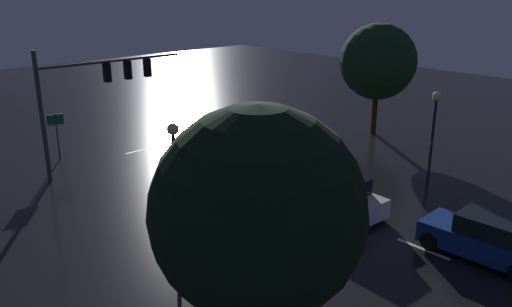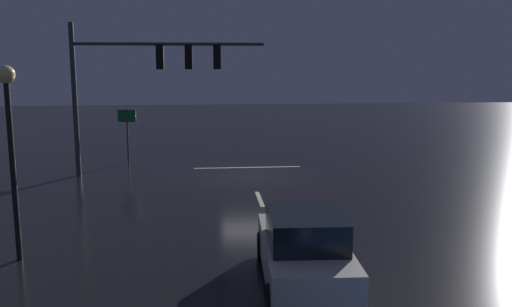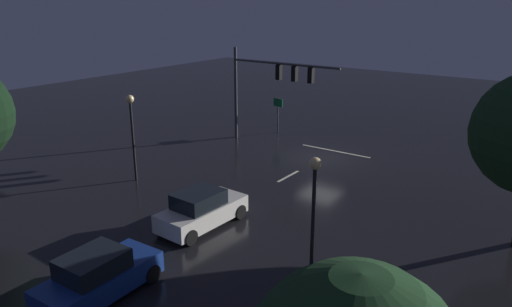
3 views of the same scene
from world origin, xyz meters
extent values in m
plane|color=black|center=(0.00, 0.00, 0.00)|extent=(80.00, 80.00, 0.00)
cylinder|color=#383A3D|center=(7.47, -0.74, 3.28)|extent=(0.22, 0.22, 6.55)
cylinder|color=#383A3D|center=(3.42, -0.74, 5.67)|extent=(8.11, 0.14, 0.14)
cube|color=black|center=(3.82, -0.74, 5.10)|extent=(0.32, 0.36, 1.00)
sphere|color=black|center=(3.82, -0.93, 5.42)|extent=(0.20, 0.20, 0.20)
sphere|color=black|center=(3.82, -0.93, 5.10)|extent=(0.20, 0.20, 0.20)
sphere|color=#19F24C|center=(3.82, -0.93, 4.78)|extent=(0.20, 0.20, 0.20)
cube|color=black|center=(2.60, -0.74, 5.10)|extent=(0.32, 0.36, 1.00)
sphere|color=black|center=(2.60, -0.93, 5.42)|extent=(0.20, 0.20, 0.20)
sphere|color=black|center=(2.60, -0.93, 5.10)|extent=(0.20, 0.20, 0.20)
sphere|color=#19F24C|center=(2.60, -0.93, 4.78)|extent=(0.20, 0.20, 0.20)
cube|color=black|center=(1.39, -0.74, 5.10)|extent=(0.32, 0.36, 1.00)
sphere|color=black|center=(1.39, -0.93, 5.42)|extent=(0.20, 0.20, 0.20)
sphere|color=black|center=(1.39, -0.93, 5.10)|extent=(0.20, 0.20, 0.20)
sphere|color=#19F24C|center=(1.39, -0.93, 4.78)|extent=(0.20, 0.20, 0.20)
cube|color=beige|center=(0.00, 4.00, 0.00)|extent=(0.16, 2.20, 0.01)
cube|color=beige|center=(0.00, 10.00, 0.00)|extent=(0.16, 2.20, 0.01)
cube|color=beige|center=(0.00, -1.94, 0.00)|extent=(5.00, 0.16, 0.01)
cube|color=silver|center=(-0.24, 11.63, 0.62)|extent=(1.97, 4.37, 0.80)
cube|color=black|center=(-0.23, 11.83, 1.36)|extent=(1.68, 2.16, 0.68)
cylinder|color=black|center=(0.54, 10.00, 0.34)|extent=(0.25, 0.69, 0.68)
cylinder|color=black|center=(-1.14, 10.07, 0.34)|extent=(0.25, 0.69, 0.68)
cylinder|color=black|center=(0.67, 13.20, 0.34)|extent=(0.25, 0.69, 0.68)
cylinder|color=black|center=(-1.01, 13.27, 0.34)|extent=(0.25, 0.69, 0.68)
sphere|color=#F9EFC6|center=(0.33, 9.49, 0.67)|extent=(0.20, 0.20, 0.20)
sphere|color=#F9EFC6|center=(-0.97, 9.54, 0.67)|extent=(0.20, 0.20, 0.20)
cylinder|color=black|center=(6.64, 9.51, 2.23)|extent=(0.14, 0.14, 4.46)
sphere|color=#F9D88C|center=(6.64, 9.51, 4.64)|extent=(0.44, 0.44, 0.44)
cylinder|color=#383A3D|center=(5.73, -3.64, 1.34)|extent=(0.09, 0.09, 2.68)
cube|color=#0F6033|center=(5.73, -3.64, 2.33)|extent=(0.90, 0.23, 0.60)
camera|label=1|loc=(16.48, 24.52, 9.56)|focal=36.28mm
camera|label=2|loc=(1.90, 23.04, 4.95)|focal=38.03mm
camera|label=3|loc=(-13.68, 26.27, 9.76)|focal=33.91mm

